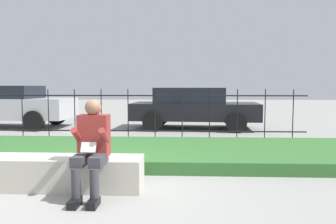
# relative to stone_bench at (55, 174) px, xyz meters

# --- Properties ---
(ground_plane) EXTENTS (60.00, 60.00, 0.00)m
(ground_plane) POSITION_rel_stone_bench_xyz_m (0.36, 0.00, -0.19)
(ground_plane) COLOR gray
(stone_bench) EXTENTS (2.41, 0.55, 0.44)m
(stone_bench) POSITION_rel_stone_bench_xyz_m (0.00, 0.00, 0.00)
(stone_bench) COLOR #B7B2A3
(stone_bench) RESTS_ON ground_plane
(person_seated_reader) EXTENTS (0.42, 0.73, 1.24)m
(person_seated_reader) POSITION_rel_stone_bench_xyz_m (0.61, -0.30, 0.48)
(person_seated_reader) COLOR black
(person_seated_reader) RESTS_ON ground_plane
(grass_berm) EXTENTS (10.97, 2.60, 0.21)m
(grass_berm) POSITION_rel_stone_bench_xyz_m (0.36, 2.00, -0.09)
(grass_berm) COLOR #33662D
(grass_berm) RESTS_ON ground_plane
(iron_fence) EXTENTS (8.97, 0.03, 1.33)m
(iron_fence) POSITION_rel_stone_bench_xyz_m (0.36, 3.92, 0.50)
(iron_fence) COLOR black
(iron_fence) RESTS_ON ground_plane
(car_parked_center) EXTENTS (4.22, 2.11, 1.36)m
(car_parked_center) POSITION_rel_stone_bench_xyz_m (2.10, 6.49, 0.53)
(car_parked_center) COLOR black
(car_parked_center) RESTS_ON ground_plane
(car_parked_left) EXTENTS (4.37, 2.01, 1.42)m
(car_parked_left) POSITION_rel_stone_bench_xyz_m (-4.27, 6.51, 0.57)
(car_parked_left) COLOR #B7B7BC
(car_parked_left) RESTS_ON ground_plane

